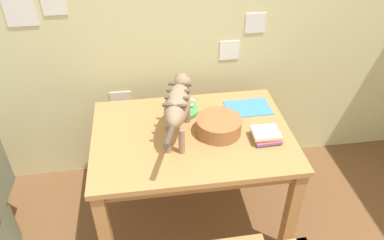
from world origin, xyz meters
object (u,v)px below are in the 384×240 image
cat (178,103)px  saucer_bowl (183,110)px  dining_table (192,145)px  wicker_basket (219,125)px  book_stack (266,135)px  magazine (248,108)px  coffee_mug (184,104)px

cat → saucer_bowl: cat is taller
dining_table → wicker_basket: wicker_basket is taller
saucer_bowl → dining_table: bearing=-83.8°
dining_table → wicker_basket: (0.16, -0.01, 0.14)m
saucer_bowl → book_stack: book_stack is taller
cat → saucer_bowl: (0.05, 0.22, -0.21)m
magazine → book_stack: size_ratio=1.75×
saucer_bowl → wicker_basket: wicker_basket is taller
magazine → wicker_basket: 0.33m
cat → coffee_mug: 0.27m
saucer_bowl → magazine: bearing=-2.2°
book_stack → wicker_basket: (-0.26, 0.11, 0.02)m
dining_table → book_stack: 0.45m
dining_table → wicker_basket: size_ratio=4.39×
coffee_mug → wicker_basket: coffee_mug is taller
dining_table → saucer_bowl: saucer_bowl is taller
saucer_bowl → book_stack: 0.57m
saucer_bowl → coffee_mug: size_ratio=1.61×
dining_table → saucer_bowl: 0.25m
saucer_bowl → wicker_basket: bearing=-52.7°
coffee_mug → book_stack: coffee_mug is taller
dining_table → cat: bearing=170.7°
magazine → cat: bearing=-158.0°
dining_table → coffee_mug: size_ratio=9.67×
cat → book_stack: 0.55m
coffee_mug → magazine: 0.43m
wicker_basket → book_stack: bearing=-22.2°
saucer_bowl → wicker_basket: 0.31m
saucer_bowl → cat: bearing=-103.7°
book_stack → magazine: bearing=93.0°
coffee_mug → book_stack: size_ratio=0.74×
dining_table → cat: (-0.08, 0.01, 0.31)m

